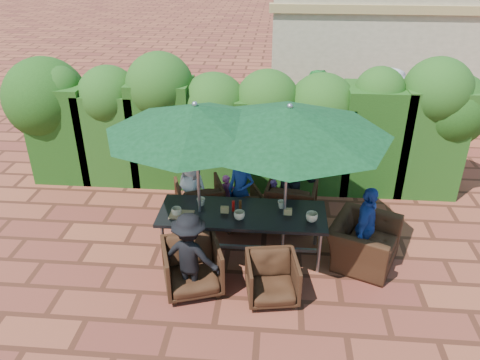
# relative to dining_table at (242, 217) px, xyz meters

# --- Properties ---
(ground) EXTENTS (80.00, 80.00, 0.00)m
(ground) POSITION_rel_dining_table_xyz_m (-0.23, 0.09, -0.68)
(ground) COLOR brown
(ground) RESTS_ON ground
(dining_table) EXTENTS (2.49, 0.90, 0.75)m
(dining_table) POSITION_rel_dining_table_xyz_m (0.00, 0.00, 0.00)
(dining_table) COLOR black
(dining_table) RESTS_ON ground
(umbrella_left) EXTENTS (2.53, 2.53, 2.46)m
(umbrella_left) POSITION_rel_dining_table_xyz_m (-0.64, -0.02, 1.54)
(umbrella_left) COLOR gray
(umbrella_left) RESTS_ON ground
(umbrella_right) EXTENTS (2.82, 2.82, 2.46)m
(umbrella_right) POSITION_rel_dining_table_xyz_m (0.62, 0.00, 1.54)
(umbrella_right) COLOR gray
(umbrella_right) RESTS_ON ground
(chair_far_left) EXTENTS (0.95, 0.92, 0.79)m
(chair_far_left) POSITION_rel_dining_table_xyz_m (-0.82, 0.96, -0.28)
(chair_far_left) COLOR black
(chair_far_left) RESTS_ON ground
(chair_far_mid) EXTENTS (0.86, 0.84, 0.70)m
(chair_far_mid) POSITION_rel_dining_table_xyz_m (-0.12, 0.88, -0.33)
(chair_far_mid) COLOR black
(chair_far_mid) RESTS_ON ground
(chair_far_right) EXTENTS (0.92, 0.88, 0.84)m
(chair_far_right) POSITION_rel_dining_table_xyz_m (0.76, 1.05, -0.26)
(chair_far_right) COLOR black
(chair_far_right) RESTS_ON ground
(chair_near_left) EXTENTS (0.96, 0.93, 0.79)m
(chair_near_left) POSITION_rel_dining_table_xyz_m (-0.62, -0.84, -0.28)
(chair_near_left) COLOR black
(chair_near_left) RESTS_ON ground
(chair_near_right) EXTENTS (0.77, 0.74, 0.70)m
(chair_near_right) POSITION_rel_dining_table_xyz_m (0.48, -0.95, -0.33)
(chair_near_right) COLOR black
(chair_near_right) RESTS_ON ground
(chair_end_right) EXTENTS (1.03, 1.22, 0.90)m
(chair_end_right) POSITION_rel_dining_table_xyz_m (1.82, -0.02, -0.22)
(chair_end_right) COLOR black
(chair_end_right) RESTS_ON ground
(adult_far_left) EXTENTS (0.68, 0.54, 1.20)m
(adult_far_left) POSITION_rel_dining_table_xyz_m (-0.91, 0.87, -0.08)
(adult_far_left) COLOR silver
(adult_far_left) RESTS_ON ground
(adult_far_mid) EXTENTS (0.54, 0.49, 1.25)m
(adult_far_mid) POSITION_rel_dining_table_xyz_m (-0.09, 0.90, -0.05)
(adult_far_mid) COLOR #1B3B95
(adult_far_mid) RESTS_ON ground
(adult_far_right) EXTENTS (0.77, 0.59, 1.43)m
(adult_far_right) POSITION_rel_dining_table_xyz_m (0.80, 1.02, 0.04)
(adult_far_right) COLOR black
(adult_far_right) RESTS_ON ground
(adult_near_left) EXTENTS (0.87, 0.55, 1.26)m
(adult_near_left) POSITION_rel_dining_table_xyz_m (-0.62, -0.96, -0.05)
(adult_near_left) COLOR black
(adult_near_left) RESTS_ON ground
(adult_end_right) EXTENTS (0.62, 0.83, 1.28)m
(adult_end_right) POSITION_rel_dining_table_xyz_m (1.81, -0.07, -0.04)
(adult_end_right) COLOR #1B3B95
(adult_end_right) RESTS_ON ground
(child_left) EXTENTS (0.34, 0.31, 0.78)m
(child_left) POSITION_rel_dining_table_xyz_m (-0.35, 1.10, -0.29)
(child_left) COLOR #D34A98
(child_left) RESTS_ON ground
(child_right) EXTENTS (0.32, 0.28, 0.78)m
(child_right) POSITION_rel_dining_table_xyz_m (0.45, 1.00, -0.29)
(child_right) COLOR #784699
(child_right) RESTS_ON ground
(pedestrian_a) EXTENTS (1.64, 1.62, 1.82)m
(pedestrian_a) POSITION_rel_dining_table_xyz_m (1.32, 4.32, 0.23)
(pedestrian_a) COLOR #268D34
(pedestrian_a) RESTS_ON ground
(pedestrian_b) EXTENTS (0.89, 0.63, 1.70)m
(pedestrian_b) POSITION_rel_dining_table_xyz_m (2.53, 4.50, 0.17)
(pedestrian_b) COLOR #D34A98
(pedestrian_b) RESTS_ON ground
(pedestrian_c) EXTENTS (1.18, 1.24, 1.84)m
(pedestrian_c) POSITION_rel_dining_table_xyz_m (2.96, 4.44, 0.24)
(pedestrian_c) COLOR #98979F
(pedestrian_c) RESTS_ON ground
(cup_a) EXTENTS (0.15, 0.15, 0.12)m
(cup_a) POSITION_rel_dining_table_xyz_m (-0.96, -0.15, 0.13)
(cup_a) COLOR beige
(cup_a) RESTS_ON dining_table
(cup_b) EXTENTS (0.13, 0.13, 0.12)m
(cup_b) POSITION_rel_dining_table_xyz_m (-0.65, 0.16, 0.13)
(cup_b) COLOR beige
(cup_b) RESTS_ON dining_table
(cup_c) EXTENTS (0.16, 0.16, 0.13)m
(cup_c) POSITION_rel_dining_table_xyz_m (-0.03, -0.18, 0.14)
(cup_c) COLOR beige
(cup_c) RESTS_ON dining_table
(cup_d) EXTENTS (0.12, 0.12, 0.12)m
(cup_d) POSITION_rel_dining_table_xyz_m (0.58, 0.18, 0.13)
(cup_d) COLOR beige
(cup_d) RESTS_ON dining_table
(cup_e) EXTENTS (0.17, 0.17, 0.14)m
(cup_e) POSITION_rel_dining_table_xyz_m (1.02, -0.15, 0.14)
(cup_e) COLOR beige
(cup_e) RESTS_ON dining_table
(ketchup_bottle) EXTENTS (0.04, 0.04, 0.17)m
(ketchup_bottle) POSITION_rel_dining_table_xyz_m (-0.14, 0.04, 0.16)
(ketchup_bottle) COLOR #B20C0A
(ketchup_bottle) RESTS_ON dining_table
(sauce_bottle) EXTENTS (0.04, 0.04, 0.17)m
(sauce_bottle) POSITION_rel_dining_table_xyz_m (-0.04, 0.06, 0.16)
(sauce_bottle) COLOR #4C230C
(sauce_bottle) RESTS_ON dining_table
(serving_tray) EXTENTS (0.35, 0.25, 0.02)m
(serving_tray) POSITION_rel_dining_table_xyz_m (-0.89, -0.15, 0.08)
(serving_tray) COLOR #A4784F
(serving_tray) RESTS_ON dining_table
(number_block_left) EXTENTS (0.12, 0.06, 0.10)m
(number_block_left) POSITION_rel_dining_table_xyz_m (-0.26, -0.02, 0.12)
(number_block_left) COLOR tan
(number_block_left) RESTS_ON dining_table
(number_block_right) EXTENTS (0.12, 0.06, 0.10)m
(number_block_right) POSITION_rel_dining_table_xyz_m (0.68, 0.00, 0.12)
(number_block_right) COLOR tan
(number_block_right) RESTS_ON dining_table
(hedge_wall) EXTENTS (9.10, 1.60, 2.57)m
(hedge_wall) POSITION_rel_dining_table_xyz_m (-0.31, 2.41, 0.68)
(hedge_wall) COLOR #16340E
(hedge_wall) RESTS_ON ground
(building) EXTENTS (6.20, 3.08, 3.20)m
(building) POSITION_rel_dining_table_xyz_m (3.27, 7.09, 0.93)
(building) COLOR beige
(building) RESTS_ON ground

